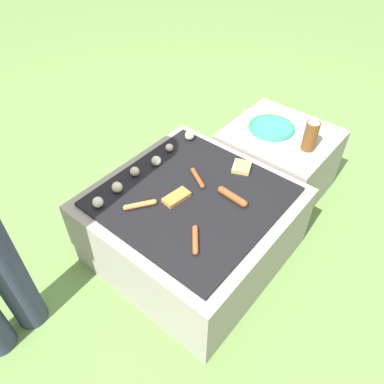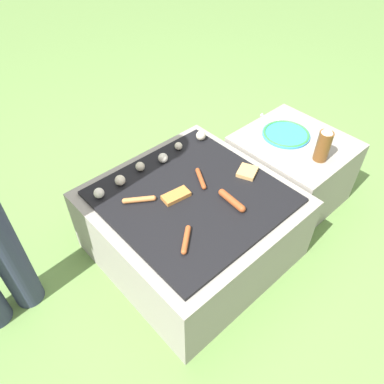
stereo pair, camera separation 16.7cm
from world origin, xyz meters
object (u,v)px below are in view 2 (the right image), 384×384
(sausage_front_center, at_px, (232,200))
(fork_utensil, at_px, (274,119))
(condiment_bottle, at_px, (324,144))
(plate_colorful, at_px, (286,134))

(sausage_front_center, distance_m, fork_utensil, 0.73)
(condiment_bottle, height_order, fork_utensil, condiment_bottle)
(sausage_front_center, relative_size, fork_utensil, 0.85)
(sausage_front_center, bearing_deg, condiment_bottle, -8.73)
(sausage_front_center, height_order, condiment_bottle, condiment_bottle)
(condiment_bottle, distance_m, fork_utensil, 0.40)
(condiment_bottle, relative_size, fork_utensil, 1.01)
(plate_colorful, height_order, fork_utensil, plate_colorful)
(sausage_front_center, xyz_separation_m, plate_colorful, (0.59, 0.16, -0.01))
(plate_colorful, bearing_deg, fork_utensil, 61.61)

